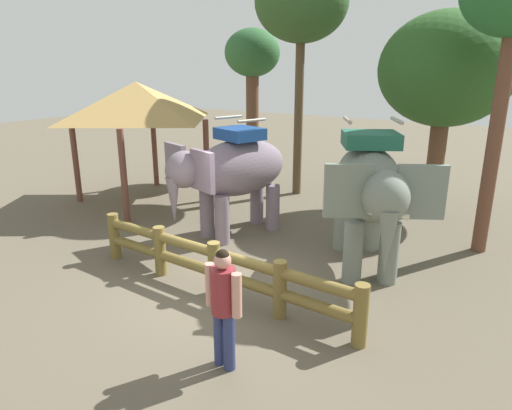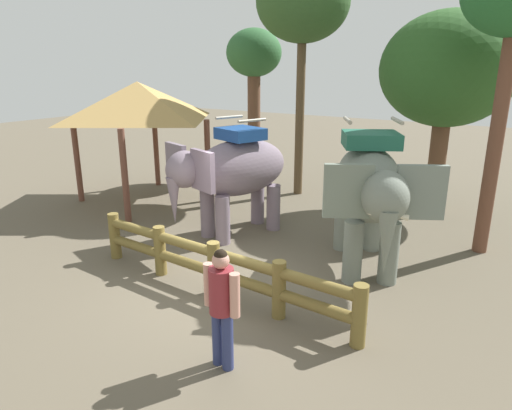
{
  "view_description": "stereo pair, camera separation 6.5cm",
  "coord_description": "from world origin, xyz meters",
  "px_view_note": "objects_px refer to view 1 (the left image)",
  "views": [
    {
      "loc": [
        4.92,
        -6.49,
        4.22
      ],
      "look_at": [
        0.0,
        1.26,
        1.4
      ],
      "focal_mm": 32.17,
      "sensor_mm": 36.0,
      "label": 1
    },
    {
      "loc": [
        4.98,
        -6.45,
        4.22
      ],
      "look_at": [
        0.0,
        1.26,
        1.4
      ],
      "focal_mm": 32.17,
      "sensor_mm": 36.0,
      "label": 2
    }
  ],
  "objects_px": {
    "tree_far_left": "(446,71)",
    "thatched_shelter": "(137,102)",
    "tourist_woman_in_black": "(223,301)",
    "tree_far_right": "(252,61)",
    "elephant_near_left": "(233,171)",
    "log_fence": "(214,265)",
    "tree_back_center": "(302,4)",
    "elephant_center": "(369,189)"
  },
  "relations": [
    {
      "from": "elephant_center",
      "to": "thatched_shelter",
      "type": "distance_m",
      "value": 7.95
    },
    {
      "from": "log_fence",
      "to": "tourist_woman_in_black",
      "type": "height_order",
      "value": "tourist_woman_in_black"
    },
    {
      "from": "log_fence",
      "to": "tree_far_left",
      "type": "relative_size",
      "value": 1.08
    },
    {
      "from": "tourist_woman_in_black",
      "to": "elephant_near_left",
      "type": "bearing_deg",
      "value": 123.7
    },
    {
      "from": "log_fence",
      "to": "tree_back_center",
      "type": "relative_size",
      "value": 0.84
    },
    {
      "from": "elephant_near_left",
      "to": "tree_back_center",
      "type": "distance_m",
      "value": 6.17
    },
    {
      "from": "tourist_woman_in_black",
      "to": "tree_far_left",
      "type": "bearing_deg",
      "value": 85.07
    },
    {
      "from": "log_fence",
      "to": "thatched_shelter",
      "type": "bearing_deg",
      "value": 146.76
    },
    {
      "from": "tree_far_left",
      "to": "thatched_shelter",
      "type": "bearing_deg",
      "value": -153.74
    },
    {
      "from": "tourist_woman_in_black",
      "to": "tree_far_right",
      "type": "xyz_separation_m",
      "value": [
        -6.07,
        10.14,
        3.26
      ]
    },
    {
      "from": "log_fence",
      "to": "tree_far_right",
      "type": "height_order",
      "value": "tree_far_right"
    },
    {
      "from": "elephant_center",
      "to": "log_fence",
      "type": "bearing_deg",
      "value": -127.51
    },
    {
      "from": "elephant_near_left",
      "to": "tree_far_left",
      "type": "bearing_deg",
      "value": 51.92
    },
    {
      "from": "tourist_woman_in_black",
      "to": "tree_far_right",
      "type": "relative_size",
      "value": 0.33
    },
    {
      "from": "tree_far_left",
      "to": "tree_back_center",
      "type": "height_order",
      "value": "tree_back_center"
    },
    {
      "from": "tree_far_left",
      "to": "tree_far_right",
      "type": "height_order",
      "value": "tree_far_left"
    },
    {
      "from": "thatched_shelter",
      "to": "tree_back_center",
      "type": "relative_size",
      "value": 0.64
    },
    {
      "from": "elephant_center",
      "to": "tree_far_left",
      "type": "relative_size",
      "value": 0.65
    },
    {
      "from": "log_fence",
      "to": "thatched_shelter",
      "type": "xyz_separation_m",
      "value": [
        -5.74,
        3.76,
        2.53
      ]
    },
    {
      "from": "elephant_near_left",
      "to": "tree_far_left",
      "type": "xyz_separation_m",
      "value": [
        3.83,
        4.88,
        2.37
      ]
    },
    {
      "from": "log_fence",
      "to": "tree_back_center",
      "type": "xyz_separation_m",
      "value": [
        -2.02,
        7.23,
        5.38
      ]
    },
    {
      "from": "log_fence",
      "to": "tree_far_left",
      "type": "distance_m",
      "value": 8.75
    },
    {
      "from": "tourist_woman_in_black",
      "to": "tree_back_center",
      "type": "bearing_deg",
      "value": 111.35
    },
    {
      "from": "elephant_near_left",
      "to": "elephant_center",
      "type": "relative_size",
      "value": 0.96
    },
    {
      "from": "log_fence",
      "to": "elephant_near_left",
      "type": "bearing_deg",
      "value": 118.62
    },
    {
      "from": "elephant_center",
      "to": "thatched_shelter",
      "type": "relative_size",
      "value": 0.79
    },
    {
      "from": "tree_back_center",
      "to": "tree_far_right",
      "type": "bearing_deg",
      "value": 154.67
    },
    {
      "from": "tree_far_right",
      "to": "elephant_center",
      "type": "bearing_deg",
      "value": -41.35
    },
    {
      "from": "thatched_shelter",
      "to": "tree_back_center",
      "type": "distance_m",
      "value": 5.83
    },
    {
      "from": "tree_back_center",
      "to": "tree_far_right",
      "type": "height_order",
      "value": "tree_back_center"
    },
    {
      "from": "elephant_center",
      "to": "tree_far_right",
      "type": "relative_size",
      "value": 0.67
    },
    {
      "from": "tree_far_right",
      "to": "elephant_near_left",
      "type": "bearing_deg",
      "value": -61.51
    },
    {
      "from": "elephant_near_left",
      "to": "tree_far_left",
      "type": "relative_size",
      "value": 0.63
    },
    {
      "from": "elephant_near_left",
      "to": "tourist_woman_in_black",
      "type": "distance_m",
      "value": 5.47
    },
    {
      "from": "elephant_near_left",
      "to": "tree_far_right",
      "type": "bearing_deg",
      "value": 118.49
    },
    {
      "from": "tourist_woman_in_black",
      "to": "tree_back_center",
      "type": "xyz_separation_m",
      "value": [
        -3.49,
        8.92,
        4.92
      ]
    },
    {
      "from": "thatched_shelter",
      "to": "tree_far_left",
      "type": "height_order",
      "value": "tree_far_left"
    },
    {
      "from": "thatched_shelter",
      "to": "tree_far_left",
      "type": "bearing_deg",
      "value": 26.26
    },
    {
      "from": "elephant_center",
      "to": "tree_far_left",
      "type": "xyz_separation_m",
      "value": [
        0.26,
        5.09,
        2.26
      ]
    },
    {
      "from": "tree_far_left",
      "to": "tree_far_right",
      "type": "bearing_deg",
      "value": 173.89
    },
    {
      "from": "tree_back_center",
      "to": "log_fence",
      "type": "bearing_deg",
      "value": -74.41
    },
    {
      "from": "log_fence",
      "to": "tourist_woman_in_black",
      "type": "xyz_separation_m",
      "value": [
        1.47,
        -1.69,
        0.46
      ]
    }
  ]
}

